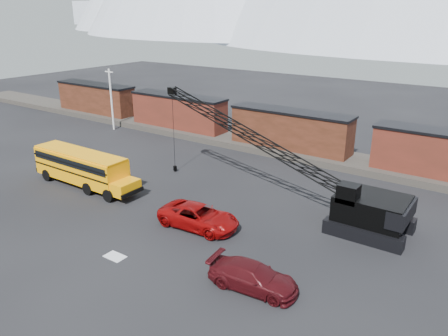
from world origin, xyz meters
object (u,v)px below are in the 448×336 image
at_px(red_pickup, 199,217).
at_px(maroon_suv, 253,277).
at_px(crawler_crane, 265,145).
at_px(school_bus, 83,167).

relative_size(red_pickup, maroon_suv, 1.15).
height_order(red_pickup, crawler_crane, crawler_crane).
relative_size(school_bus, red_pickup, 1.91).
bearing_deg(crawler_crane, school_bus, -155.61).
height_order(red_pickup, maroon_suv, red_pickup).
distance_m(school_bus, maroon_suv, 21.11).
relative_size(school_bus, crawler_crane, 0.51).
bearing_deg(school_bus, crawler_crane, 24.39).
bearing_deg(red_pickup, school_bus, 84.24).
height_order(school_bus, crawler_crane, crawler_crane).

